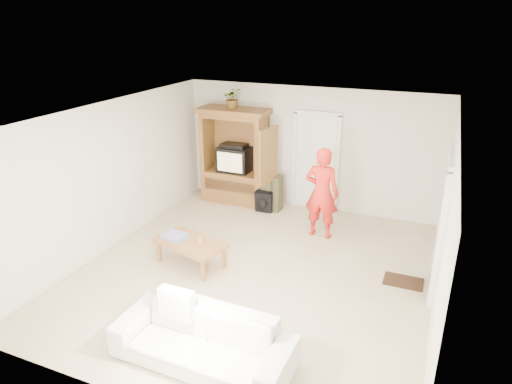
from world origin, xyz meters
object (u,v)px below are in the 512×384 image
at_px(armoire, 236,162).
at_px(coffee_table, 190,244).
at_px(man, 322,193).
at_px(sofa, 203,340).

distance_m(armoire, coffee_table, 2.98).
bearing_deg(man, armoire, -22.76).
distance_m(sofa, coffee_table, 2.36).
distance_m(armoire, sofa, 5.20).
xyz_separation_m(armoire, man, (2.22, -0.98, -0.04)).
xyz_separation_m(armoire, coffee_table, (0.51, -2.88, -0.53)).
xyz_separation_m(armoire, sofa, (1.82, -4.84, -0.59)).
bearing_deg(coffee_table, man, 62.58).
bearing_deg(sofa, coffee_table, 125.33).
relative_size(armoire, coffee_table, 1.61).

